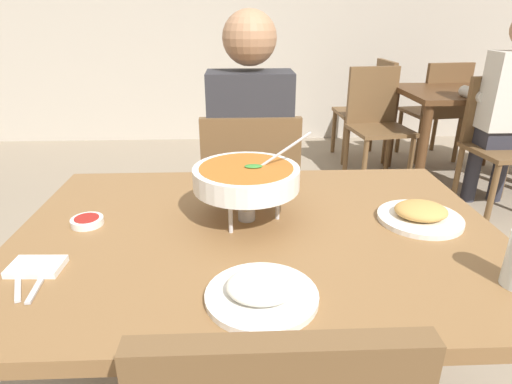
{
  "coord_description": "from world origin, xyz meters",
  "views": [
    {
      "loc": [
        -0.05,
        -1.06,
        1.29
      ],
      "look_at": [
        0.0,
        0.15,
        0.78
      ],
      "focal_mm": 30.01,
      "sensor_mm": 36.0,
      "label": 1
    }
  ],
  "objects_px": {
    "dining_table_far": "(465,107)",
    "curry_bowl": "(246,178)",
    "chair_diner_main": "(250,196)",
    "chair_bg_corner": "(371,104)",
    "chair_bg_window": "(438,106)",
    "sauce_dish": "(87,221)",
    "diner_main": "(250,145)",
    "chair_bg_right": "(376,118)",
    "rice_plate": "(262,291)",
    "chair_bg_middle": "(499,137)",
    "appetizer_plate": "(420,215)",
    "dining_table_main": "(258,259)",
    "patron_bg_middle": "(509,102)"
  },
  "relations": [
    {
      "from": "dining_table_far",
      "to": "curry_bowl",
      "type": "bearing_deg",
      "value": -129.13
    },
    {
      "from": "chair_diner_main",
      "to": "dining_table_far",
      "type": "distance_m",
      "value": 2.29
    },
    {
      "from": "chair_bg_corner",
      "to": "chair_bg_window",
      "type": "distance_m",
      "value": 0.59
    },
    {
      "from": "sauce_dish",
      "to": "chair_bg_window",
      "type": "relative_size",
      "value": 0.1
    },
    {
      "from": "chair_diner_main",
      "to": "diner_main",
      "type": "xyz_separation_m",
      "value": [
        0.0,
        0.03,
        0.24
      ]
    },
    {
      "from": "chair_diner_main",
      "to": "chair_bg_right",
      "type": "height_order",
      "value": "same"
    },
    {
      "from": "chair_bg_corner",
      "to": "chair_bg_window",
      "type": "bearing_deg",
      "value": -10.11
    },
    {
      "from": "dining_table_far",
      "to": "chair_bg_right",
      "type": "height_order",
      "value": "chair_bg_right"
    },
    {
      "from": "chair_diner_main",
      "to": "rice_plate",
      "type": "distance_m",
      "value": 1.1
    },
    {
      "from": "rice_plate",
      "to": "sauce_dish",
      "type": "xyz_separation_m",
      "value": [
        -0.48,
        0.36,
        -0.01
      ]
    },
    {
      "from": "chair_bg_middle",
      "to": "chair_bg_corner",
      "type": "bearing_deg",
      "value": 115.85
    },
    {
      "from": "chair_diner_main",
      "to": "chair_bg_right",
      "type": "xyz_separation_m",
      "value": [
        1.06,
        1.54,
        0.0
      ]
    },
    {
      "from": "appetizer_plate",
      "to": "chair_bg_window",
      "type": "height_order",
      "value": "chair_bg_window"
    },
    {
      "from": "dining_table_far",
      "to": "chair_bg_corner",
      "type": "height_order",
      "value": "chair_bg_corner"
    },
    {
      "from": "rice_plate",
      "to": "appetizer_plate",
      "type": "relative_size",
      "value": 1.0
    },
    {
      "from": "rice_plate",
      "to": "sauce_dish",
      "type": "relative_size",
      "value": 2.67
    },
    {
      "from": "rice_plate",
      "to": "chair_bg_right",
      "type": "height_order",
      "value": "chair_bg_right"
    },
    {
      "from": "diner_main",
      "to": "sauce_dish",
      "type": "xyz_separation_m",
      "value": [
        -0.49,
        -0.74,
        0.0
      ]
    },
    {
      "from": "dining_table_main",
      "to": "sauce_dish",
      "type": "distance_m",
      "value": 0.5
    },
    {
      "from": "dining_table_main",
      "to": "rice_plate",
      "type": "height_order",
      "value": "rice_plate"
    },
    {
      "from": "dining_table_far",
      "to": "patron_bg_middle",
      "type": "relative_size",
      "value": 0.76
    },
    {
      "from": "chair_diner_main",
      "to": "diner_main",
      "type": "bearing_deg",
      "value": 90.0
    },
    {
      "from": "dining_table_main",
      "to": "diner_main",
      "type": "xyz_separation_m",
      "value": [
        0.0,
        0.79,
        0.11
      ]
    },
    {
      "from": "chair_diner_main",
      "to": "appetizer_plate",
      "type": "bearing_deg",
      "value": -57.13
    },
    {
      "from": "chair_bg_corner",
      "to": "patron_bg_middle",
      "type": "xyz_separation_m",
      "value": [
        0.57,
        -1.13,
        0.24
      ]
    },
    {
      "from": "chair_diner_main",
      "to": "chair_bg_middle",
      "type": "distance_m",
      "value": 1.98
    },
    {
      "from": "chair_bg_window",
      "to": "chair_bg_right",
      "type": "bearing_deg",
      "value": -147.85
    },
    {
      "from": "chair_bg_middle",
      "to": "appetizer_plate",
      "type": "bearing_deg",
      "value": -126.99
    },
    {
      "from": "curry_bowl",
      "to": "rice_plate",
      "type": "relative_size",
      "value": 1.39
    },
    {
      "from": "chair_bg_corner",
      "to": "patron_bg_middle",
      "type": "bearing_deg",
      "value": -63.44
    },
    {
      "from": "rice_plate",
      "to": "dining_table_far",
      "type": "relative_size",
      "value": 0.24
    },
    {
      "from": "sauce_dish",
      "to": "patron_bg_middle",
      "type": "height_order",
      "value": "patron_bg_middle"
    },
    {
      "from": "curry_bowl",
      "to": "chair_bg_corner",
      "type": "relative_size",
      "value": 0.37
    },
    {
      "from": "sauce_dish",
      "to": "dining_table_far",
      "type": "distance_m",
      "value": 3.13
    },
    {
      "from": "rice_plate",
      "to": "appetizer_plate",
      "type": "height_order",
      "value": "same"
    },
    {
      "from": "diner_main",
      "to": "rice_plate",
      "type": "distance_m",
      "value": 1.11
    },
    {
      "from": "chair_bg_window",
      "to": "patron_bg_middle",
      "type": "bearing_deg",
      "value": -90.71
    },
    {
      "from": "sauce_dish",
      "to": "chair_bg_corner",
      "type": "xyz_separation_m",
      "value": [
        1.67,
        2.8,
        -0.24
      ]
    },
    {
      "from": "dining_table_main",
      "to": "diner_main",
      "type": "relative_size",
      "value": 1.02
    },
    {
      "from": "chair_diner_main",
      "to": "curry_bowl",
      "type": "xyz_separation_m",
      "value": [
        -0.03,
        -0.7,
        0.35
      ]
    },
    {
      "from": "dining_table_main",
      "to": "rice_plate",
      "type": "distance_m",
      "value": 0.34
    },
    {
      "from": "rice_plate",
      "to": "chair_bg_window",
      "type": "height_order",
      "value": "chair_bg_window"
    },
    {
      "from": "chair_diner_main",
      "to": "chair_bg_middle",
      "type": "xyz_separation_m",
      "value": [
        1.73,
        0.95,
        0.0
      ]
    },
    {
      "from": "diner_main",
      "to": "sauce_dish",
      "type": "height_order",
      "value": "diner_main"
    },
    {
      "from": "dining_table_far",
      "to": "chair_bg_window",
      "type": "bearing_deg",
      "value": 87.74
    },
    {
      "from": "chair_bg_middle",
      "to": "chair_bg_window",
      "type": "height_order",
      "value": "same"
    },
    {
      "from": "dining_table_main",
      "to": "chair_bg_window",
      "type": "bearing_deg",
      "value": 57.29
    },
    {
      "from": "chair_diner_main",
      "to": "chair_bg_right",
      "type": "relative_size",
      "value": 1.0
    },
    {
      "from": "dining_table_far",
      "to": "chair_bg_right",
      "type": "bearing_deg",
      "value": 175.03
    },
    {
      "from": "chair_diner_main",
      "to": "patron_bg_middle",
      "type": "bearing_deg",
      "value": 28.63
    }
  ]
}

